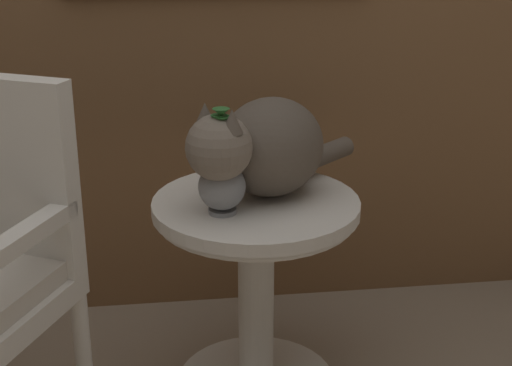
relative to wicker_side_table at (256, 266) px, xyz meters
name	(u,v)px	position (x,y,z in m)	size (l,w,h in m)	color
wicker_side_table	(256,266)	(0.00, 0.00, 0.00)	(0.57, 0.57, 0.61)	silver
cat	(264,147)	(0.02, 0.03, 0.34)	(0.53, 0.47, 0.29)	brown
pewter_vase_with_ivy	(222,180)	(-0.10, -0.08, 0.29)	(0.12, 0.12, 0.29)	gray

